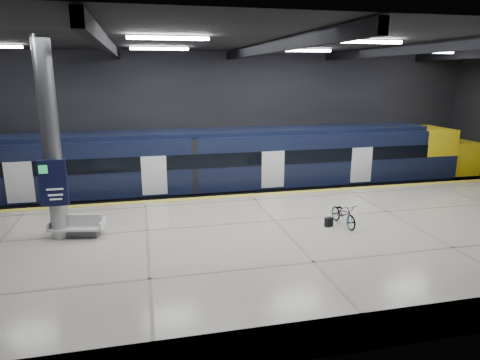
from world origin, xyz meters
name	(u,v)px	position (x,y,z in m)	size (l,w,h in m)	color
ground	(267,237)	(0.00, 0.00, 0.00)	(30.00, 30.00, 0.00)	black
room_shell	(269,101)	(0.00, 0.00, 5.72)	(30.10, 16.10, 8.05)	black
platform	(287,248)	(0.00, -2.50, 0.55)	(30.00, 11.00, 1.10)	#B6AA9A
safety_strip	(251,195)	(0.00, 2.75, 1.11)	(30.00, 0.40, 0.01)	gold
rails	(239,200)	(0.00, 5.50, 0.08)	(30.00, 1.52, 0.16)	gray
train	(244,164)	(0.29, 5.50, 2.06)	(29.40, 2.84, 3.79)	black
bench	(77,229)	(-7.42, -1.06, 1.39)	(1.98, 1.10, 0.83)	#595B60
bicycle	(344,214)	(2.40, -2.14, 1.55)	(0.60, 1.72, 0.90)	#99999E
pannier_bag	(329,222)	(1.80, -2.14, 1.28)	(0.30, 0.18, 0.35)	black
info_column	(51,144)	(-8.00, -1.03, 4.46)	(0.90, 0.78, 6.90)	#9EA0A5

